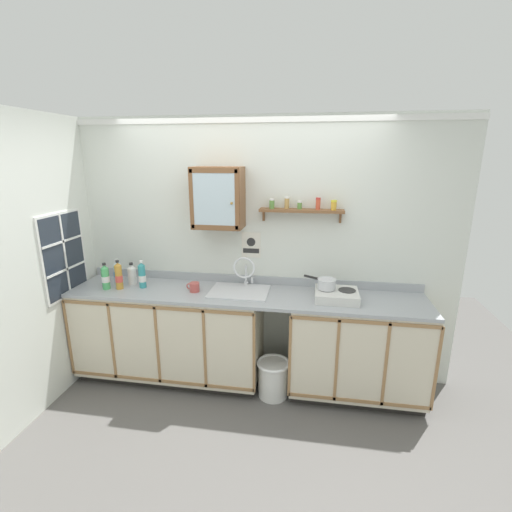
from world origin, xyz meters
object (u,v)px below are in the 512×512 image
at_px(bottle_opaque_white_1, 132,275).
at_px(hot_plate_stove, 337,295).
at_px(mug, 194,287).
at_px(warning_sign, 251,245).
at_px(bottle_juice_amber_0, 119,276).
at_px(bottle_soda_green_4, 105,277).
at_px(bottle_water_clear_3, 118,272).
at_px(bottle_detergent_teal_2, 142,276).
at_px(saucepan, 326,283).
at_px(wall_cabinet, 218,198).
at_px(trash_bin, 273,378).
at_px(sink, 240,292).

bearing_deg(bottle_opaque_white_1, hot_plate_stove, -2.48).
relative_size(mug, warning_sign, 0.51).
relative_size(bottle_juice_amber_0, bottle_soda_green_4, 1.09).
bearing_deg(bottle_water_clear_3, bottle_juice_amber_0, -57.24).
bearing_deg(bottle_opaque_white_1, bottle_water_clear_3, -178.20).
bearing_deg(mug, bottle_opaque_white_1, 171.17).
bearing_deg(bottle_detergent_teal_2, saucepan, 0.64).
xyz_separation_m(hot_plate_stove, bottle_detergent_teal_2, (-1.82, 0.01, 0.08)).
bearing_deg(mug, saucepan, 2.18).
bearing_deg(bottle_soda_green_4, bottle_opaque_white_1, 44.37).
xyz_separation_m(saucepan, bottle_water_clear_3, (-2.02, 0.05, -0.02)).
bearing_deg(wall_cabinet, bottle_juice_amber_0, -166.20).
bearing_deg(bottle_detergent_teal_2, warning_sign, 16.31).
bearing_deg(mug, wall_cabinet, 42.69).
bearing_deg(bottle_soda_green_4, saucepan, 3.17).
relative_size(bottle_soda_green_4, wall_cabinet, 0.46).
xyz_separation_m(bottle_juice_amber_0, bottle_water_clear_3, (-0.09, 0.14, -0.01)).
distance_m(bottle_opaque_white_1, wall_cabinet, 1.16).
height_order(hot_plate_stove, bottle_soda_green_4, bottle_soda_green_4).
xyz_separation_m(saucepan, wall_cabinet, (-1.00, 0.14, 0.72)).
xyz_separation_m(hot_plate_stove, wall_cabinet, (-1.10, 0.17, 0.81)).
bearing_deg(wall_cabinet, saucepan, -7.95).
relative_size(bottle_juice_amber_0, wall_cabinet, 0.51).
bearing_deg(saucepan, bottle_opaque_white_1, 178.22).
xyz_separation_m(hot_plate_stove, bottle_opaque_white_1, (-1.97, 0.09, 0.05)).
relative_size(bottle_soda_green_4, trash_bin, 0.73).
relative_size(mug, wall_cabinet, 0.23).
height_order(bottle_soda_green_4, mug, bottle_soda_green_4).
bearing_deg(wall_cabinet, bottle_opaque_white_1, -174.66).
relative_size(warning_sign, trash_bin, 0.71).
relative_size(hot_plate_stove, bottle_water_clear_3, 1.51).
bearing_deg(saucepan, bottle_water_clear_3, 178.48).
relative_size(sink, hot_plate_stove, 1.45).
height_order(sink, bottle_juice_amber_0, sink).
bearing_deg(bottle_opaque_white_1, bottle_juice_amber_0, -110.39).
height_order(bottle_water_clear_3, trash_bin, bottle_water_clear_3).
bearing_deg(bottle_soda_green_4, sink, 6.50).
relative_size(hot_plate_stove, bottle_juice_amber_0, 1.33).
relative_size(saucepan, bottle_water_clear_3, 1.16).
bearing_deg(sink, bottle_water_clear_3, 178.92).
height_order(sink, bottle_water_clear_3, sink).
relative_size(bottle_soda_green_4, warning_sign, 1.03).
height_order(warning_sign, trash_bin, warning_sign).
bearing_deg(wall_cabinet, sink, -26.68).
bearing_deg(bottle_opaque_white_1, sink, -1.46).
relative_size(bottle_opaque_white_1, wall_cabinet, 0.39).
distance_m(sink, saucepan, 0.80).
distance_m(bottle_juice_amber_0, wall_cabinet, 1.20).
relative_size(bottle_water_clear_3, bottle_soda_green_4, 0.97).
distance_m(hot_plate_stove, trash_bin, 0.97).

